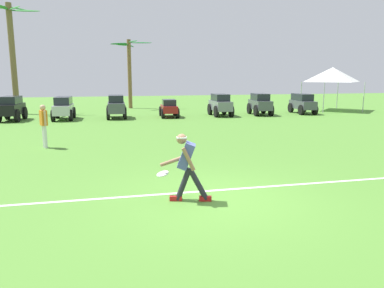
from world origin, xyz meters
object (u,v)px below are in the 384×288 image
at_px(teammate_near_sideline, 44,122).
at_px(frisbee_thrower, 187,164).
at_px(parked_car_slot_f, 260,104).
at_px(parked_car_slot_e, 220,104).
at_px(palm_tree_left_of_centre, 130,67).
at_px(parked_car_slot_g, 302,103).
at_px(event_tent, 332,75).
at_px(parked_car_slot_c, 116,106).
at_px(parked_car_slot_a, 11,108).
at_px(frisbee_in_flight, 163,174).
at_px(parked_car_slot_b, 64,107).
at_px(parked_car_slot_d, 169,108).
at_px(palm_tree_far_left, 12,50).

bearing_deg(teammate_near_sideline, frisbee_thrower, -60.80).
height_order(teammate_near_sideline, parked_car_slot_f, teammate_near_sideline).
relative_size(parked_car_slot_e, palm_tree_left_of_centre, 0.45).
bearing_deg(parked_car_slot_g, event_tent, 26.68).
bearing_deg(parked_car_slot_c, frisbee_thrower, -86.28).
bearing_deg(teammate_near_sideline, parked_car_slot_a, 109.02).
xyz_separation_m(parked_car_slot_a, event_tent, (21.57, 1.59, 1.87)).
height_order(frisbee_thrower, parked_car_slot_f, frisbee_thrower).
bearing_deg(palm_tree_left_of_centre, teammate_near_sideline, -104.29).
xyz_separation_m(parked_car_slot_a, parked_car_slot_g, (18.39, -0.01, -0.02)).
height_order(frisbee_in_flight, parked_car_slot_e, parked_car_slot_e).
xyz_separation_m(frisbee_in_flight, parked_car_slot_f, (8.72, 15.42, 0.22)).
relative_size(parked_car_slot_e, parked_car_slot_f, 0.97).
height_order(parked_car_slot_b, event_tent, event_tent).
bearing_deg(palm_tree_left_of_centre, parked_car_slot_a, -136.72).
distance_m(frisbee_in_flight, parked_car_slot_c, 15.57).
relative_size(parked_car_slot_g, event_tent, 0.74).
height_order(parked_car_slot_e, parked_car_slot_f, same).
bearing_deg(event_tent, palm_tree_left_of_centre, 160.18).
xyz_separation_m(parked_car_slot_g, event_tent, (3.19, 1.60, 1.90)).
bearing_deg(parked_car_slot_c, parked_car_slot_b, -178.42).
bearing_deg(parked_car_slot_e, frisbee_in_flight, -111.23).
height_order(teammate_near_sideline, parked_car_slot_e, teammate_near_sideline).
relative_size(frisbee_thrower, parked_car_slot_a, 0.59).
distance_m(frisbee_thrower, parked_car_slot_f, 17.78).
relative_size(frisbee_in_flight, teammate_near_sideline, 0.21).
bearing_deg(parked_car_slot_e, parked_car_slot_c, 178.96).
bearing_deg(event_tent, parked_car_slot_c, -173.99).
distance_m(parked_car_slot_c, parked_car_slot_d, 3.24).
height_order(parked_car_slot_d, parked_car_slot_g, parked_car_slot_g).
xyz_separation_m(frisbee_in_flight, parked_car_slot_b, (-3.63, 15.47, 0.20)).
bearing_deg(frisbee_thrower, parked_car_slot_g, 54.31).
distance_m(teammate_near_sideline, parked_car_slot_g, 17.76).
distance_m(frisbee_thrower, event_tent, 22.90).
xyz_separation_m(teammate_near_sideline, parked_car_slot_a, (-3.14, 9.13, -0.20)).
height_order(palm_tree_far_left, palm_tree_left_of_centre, palm_tree_far_left).
relative_size(teammate_near_sideline, parked_car_slot_b, 0.64).
bearing_deg(parked_car_slot_e, parked_car_slot_f, -0.39).
relative_size(frisbee_thrower, parked_car_slot_b, 0.59).
xyz_separation_m(parked_car_slot_a, parked_car_slot_e, (12.49, -0.17, 0.00)).
distance_m(parked_car_slot_b, parked_car_slot_e, 9.62).
bearing_deg(parked_car_slot_f, frisbee_thrower, -117.72).
relative_size(frisbee_thrower, parked_car_slot_f, 0.59).
bearing_deg(parked_car_slot_d, palm_tree_far_left, 156.80).
relative_size(frisbee_thrower, parked_car_slot_d, 0.63).
height_order(frisbee_in_flight, parked_car_slot_g, parked_car_slot_g).
distance_m(parked_car_slot_a, parked_car_slot_f, 15.22).
xyz_separation_m(parked_car_slot_d, parked_car_slot_g, (9.24, 0.13, 0.16)).
bearing_deg(palm_tree_far_left, parked_car_slot_d, -23.20).
bearing_deg(parked_car_slot_b, frisbee_thrower, -75.51).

